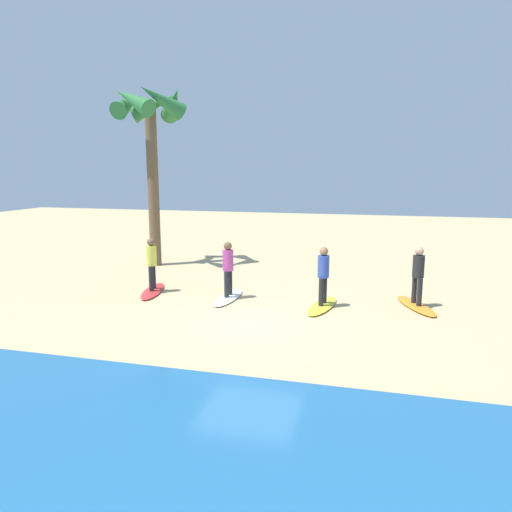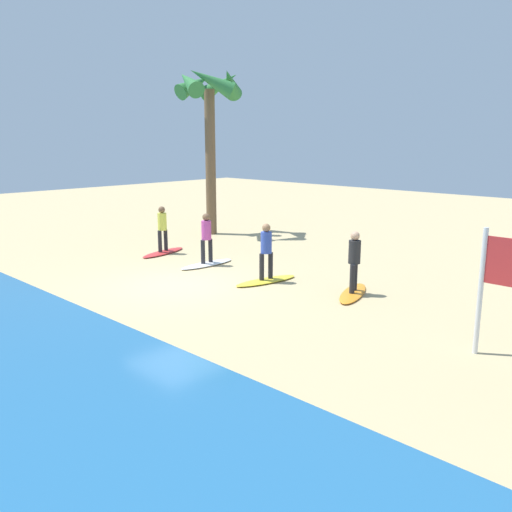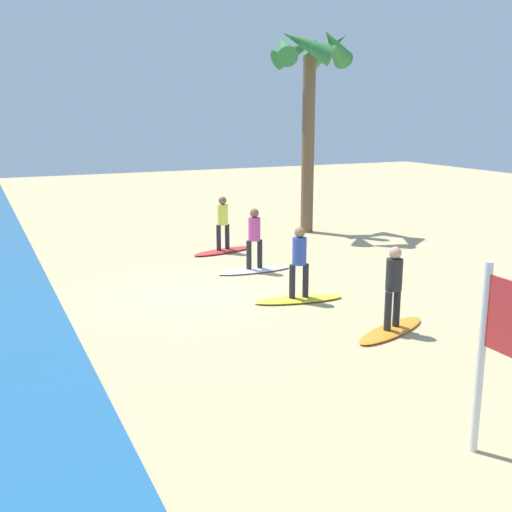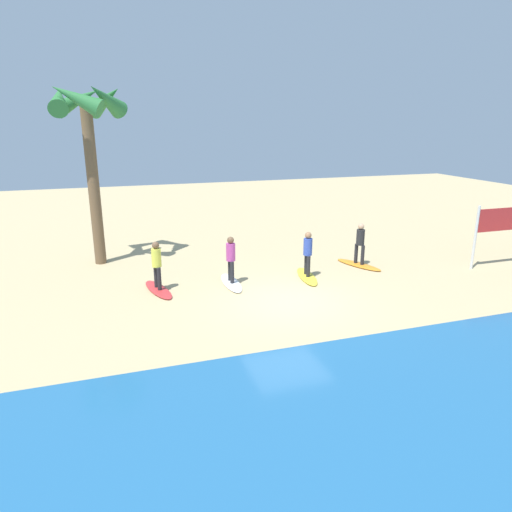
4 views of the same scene
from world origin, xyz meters
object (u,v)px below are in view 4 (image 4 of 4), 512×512
surfer_white (231,256)px  palm_tree (87,119)px  surfboard_orange (359,265)px  surfer_red (157,262)px  surfboard_red (158,290)px  surfer_orange (360,241)px  surfer_yellow (308,251)px  surfboard_white (231,283)px  surfboard_yellow (307,276)px

surfer_white → palm_tree: size_ratio=0.23×
surfboard_orange → surfer_red: bearing=-109.3°
palm_tree → surfboard_red: bearing=114.8°
surfer_orange → surfer_yellow: same height
surfboard_orange → surfboard_white: size_ratio=1.00×
surfer_orange → surfboard_yellow: (2.56, 0.67, -0.99)m
surfer_orange → surfboard_red: bearing=2.6°
surfboard_yellow → palm_tree: palm_tree is taller
surfer_yellow → surfboard_red: bearing=-3.2°
surfboard_yellow → surfboard_white: size_ratio=1.00×
surfer_red → surfer_yellow: bearing=176.8°
surfboard_red → palm_tree: bearing=-168.2°
palm_tree → surfer_orange: bearing=159.7°
surfboard_red → palm_tree: 7.13m
surfer_red → surfboard_white: bearing=177.5°
surfer_yellow → surfer_red: size_ratio=1.00×
surfer_white → surfer_red: same height
surfer_white → surfer_red: 2.55m
surfboard_orange → surfer_orange: surfer_orange is taller
surfer_orange → surfer_yellow: bearing=14.7°
surfboard_red → palm_tree: (1.85, -3.99, 5.61)m
surfboard_yellow → palm_tree: (7.24, -4.29, 5.61)m
surfboard_yellow → surfer_red: size_ratio=1.28×
surfboard_orange → surfboard_red: bearing=-109.3°
surfer_yellow → surfer_white: bearing=-3.9°
surfboard_white → palm_tree: size_ratio=0.30×
surfer_white → surfboard_orange: bearing=-175.0°
surfboard_yellow → palm_tree: 10.12m
surfboard_orange → surfer_yellow: 2.83m
surfboard_yellow → surfer_red: bearing=-83.1°
surfboard_white → surfer_white: surfer_white is taller
surfer_white → surfer_red: size_ratio=1.00×
surfer_yellow → surfboard_white: bearing=-3.9°
surfboard_orange → surfer_white: size_ratio=1.28×
surfer_orange → surfer_yellow: size_ratio=1.00×
surfer_orange → surfboard_red: size_ratio=0.78×
surfboard_yellow → surfer_red: 5.49m
surfboard_orange → palm_tree: palm_tree is taller
palm_tree → surfer_white: bearing=137.0°
surfer_orange → surfer_yellow: (2.56, 0.67, 0.00)m
surfboard_orange → surfboard_red: 7.97m
surfer_yellow → palm_tree: (7.24, -4.29, 4.62)m
surfer_red → palm_tree: size_ratio=0.23×
surfer_yellow → surfer_red: 5.40m
surfboard_red → surfer_red: size_ratio=1.28×
surfer_orange → surfer_white: 5.44m
surfboard_orange → palm_tree: 11.86m
surfboard_orange → palm_tree: size_ratio=0.30×
surfboard_white → surfer_red: 2.73m
surfboard_white → surfer_white: 0.99m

